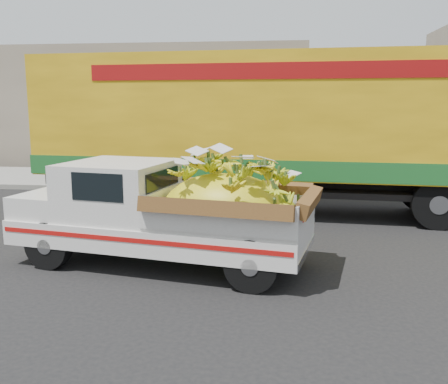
# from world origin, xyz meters

# --- Properties ---
(ground) EXTENTS (100.00, 100.00, 0.00)m
(ground) POSITION_xyz_m (0.00, 0.00, 0.00)
(ground) COLOR black
(ground) RESTS_ON ground
(curb) EXTENTS (60.00, 0.25, 0.15)m
(curb) POSITION_xyz_m (0.00, 7.09, 0.07)
(curb) COLOR gray
(curb) RESTS_ON ground
(sidewalk) EXTENTS (60.00, 4.00, 0.14)m
(sidewalk) POSITION_xyz_m (0.00, 9.19, 0.07)
(sidewalk) COLOR gray
(sidewalk) RESTS_ON ground
(building_left) EXTENTS (18.00, 6.00, 5.00)m
(building_left) POSITION_xyz_m (-8.00, 15.09, 2.50)
(building_left) COLOR gray
(building_left) RESTS_ON ground
(pickup_truck) EXTENTS (5.10, 2.63, 1.70)m
(pickup_truck) POSITION_xyz_m (-1.47, 0.26, 0.92)
(pickup_truck) COLOR black
(pickup_truck) RESTS_ON ground
(semi_trailer) EXTENTS (12.04, 3.41, 3.80)m
(semi_trailer) POSITION_xyz_m (0.06, 4.64, 2.12)
(semi_trailer) COLOR black
(semi_trailer) RESTS_ON ground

